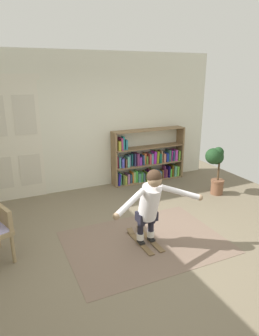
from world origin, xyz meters
The scene contains 8 objects.
ground_plane centered at (0.00, 0.00, 0.00)m, with size 7.20×7.20×0.00m, color #726651.
back_wall centered at (0.00, 2.60, 1.45)m, with size 6.00×0.10×2.90m, color beige.
double_door centered at (-1.52, 2.54, 1.23)m, with size 1.22×0.05×2.45m.
rug centered at (0.08, -0.01, 0.00)m, with size 2.37×1.70×0.01m, color #756051.
bookshelf centered at (1.36, 2.39, 0.48)m, with size 1.77×0.30×1.24m.
potted_plant centered at (2.31, 1.12, 0.69)m, with size 0.45×0.41×1.02m.
skis_pair centered at (0.08, 0.02, 0.02)m, with size 0.29×0.75×0.07m.
person_skier centered at (0.08, -0.13, 0.72)m, with size 1.40×0.58×1.15m.
Camera 1 is at (-1.79, -3.51, 2.47)m, focal length 31.73 mm.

